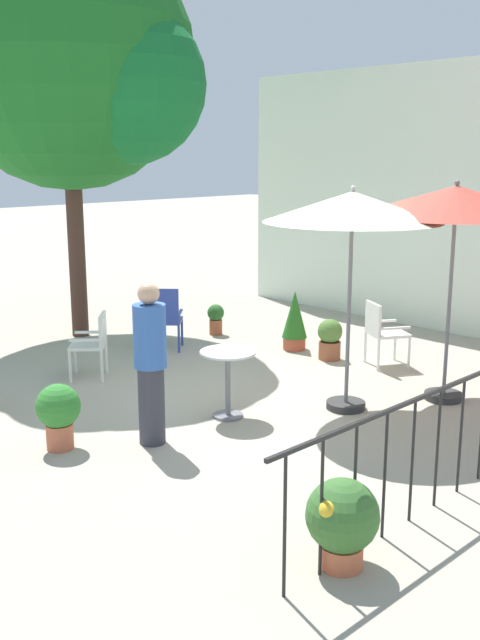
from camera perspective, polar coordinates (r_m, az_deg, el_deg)
ground_plane at (r=8.67m, az=-0.05°, el=-6.05°), size 60.00×60.00×0.00m
villa_facade at (r=12.02m, az=16.73°, el=8.95°), size 8.51×0.30×4.19m
shade_tree at (r=11.53m, az=-12.93°, el=19.27°), size 3.94×3.75×6.01m
patio_umbrella_0 at (r=7.94m, az=8.74°, el=8.48°), size 1.92×1.92×2.48m
patio_umbrella_1 at (r=8.50m, az=16.47°, el=8.75°), size 2.20×2.20×2.53m
cafe_table_0 at (r=7.90m, az=-0.95°, el=-4.08°), size 0.60×0.60×0.74m
patio_chair_0 at (r=10.61m, az=-5.97°, el=0.36°), size 0.67×0.67×0.93m
patio_chair_1 at (r=9.46m, az=-11.34°, el=-1.59°), size 0.62×0.62×0.84m
patio_chair_2 at (r=9.98m, az=11.02°, el=-0.70°), size 0.64×0.65×0.87m
potted_plant_0 at (r=5.26m, az=7.94°, el=-15.10°), size 0.52×0.52×0.65m
potted_plant_1 at (r=10.66m, az=4.28°, el=0.03°), size 0.37×0.37×0.87m
potted_plant_2 at (r=11.55m, az=-1.89°, el=0.19°), size 0.27×0.27×0.48m
potted_plant_4 at (r=10.23m, az=7.01°, el=-1.43°), size 0.34×0.34×0.57m
potted_plant_5 at (r=7.33m, az=-13.95°, el=-6.93°), size 0.43×0.43×0.65m
standing_person at (r=7.17m, az=-6.99°, el=-3.29°), size 0.34×0.34×1.62m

